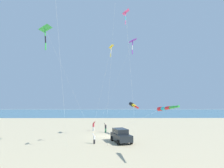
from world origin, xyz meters
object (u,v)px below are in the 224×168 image
at_px(cooler_box, 118,137).
at_px(person_adult_flyer, 93,126).
at_px(kite_delta_rainbow_low_near, 111,47).
at_px(parked_car, 121,135).
at_px(kite_windsock_long_streamer_right, 133,105).
at_px(kite_delta_magenta_far_left, 132,41).
at_px(person_child_green_jacket, 94,138).
at_px(person_child_grey_jacket, 106,127).
at_px(kite_windsock_purple_drifting, 165,108).
at_px(kite_delta_small_distant, 125,13).
at_px(kite_delta_yellow_midlevel, 45,29).

xyz_separation_m(cooler_box, person_adult_flyer, (7.96, 4.74, 0.84)).
bearing_deg(kite_delta_rainbow_low_near, parked_car, -22.64).
bearing_deg(kite_windsock_long_streamer_right, cooler_box, 132.51).
bearing_deg(parked_car, kite_delta_magenta_far_left, -42.56).
relative_size(parked_car, kite_delta_rainbow_low_near, 0.36).
height_order(person_child_green_jacket, person_child_grey_jacket, person_child_grey_jacket).
height_order(kite_delta_rainbow_low_near, kite_windsock_purple_drifting, kite_delta_rainbow_low_near).
distance_m(person_child_green_jacket, kite_windsock_long_streamer_right, 10.11).
xyz_separation_m(kite_windsock_long_streamer_right, kite_delta_small_distant, (-12.68, 2.36, 10.07)).
distance_m(kite_delta_yellow_midlevel, kite_delta_magenta_far_left, 13.69).
bearing_deg(kite_windsock_long_streamer_right, person_child_green_jacket, 136.61).
bearing_deg(person_child_green_jacket, kite_delta_yellow_midlevel, 103.25).
distance_m(parked_car, kite_delta_rainbow_low_near, 12.29).
xyz_separation_m(kite_delta_small_distant, kite_delta_rainbow_low_near, (3.60, 1.64, -2.69)).
bearing_deg(kite_delta_rainbow_low_near, kite_windsock_purple_drifting, -134.95).
height_order(person_child_green_jacket, kite_delta_magenta_far_left, kite_delta_magenta_far_left).
bearing_deg(kite_delta_small_distant, person_child_green_jacket, 32.30).
distance_m(person_child_green_jacket, kite_windsock_purple_drifting, 11.30).
xyz_separation_m(kite_delta_yellow_midlevel, kite_delta_magenta_far_left, (5.01, -12.73, 0.33)).
height_order(parked_car, person_child_green_jacket, parked_car).
bearing_deg(cooler_box, kite_delta_rainbow_low_near, 169.57).
xyz_separation_m(cooler_box, kite_windsock_purple_drifting, (-11.60, -3.90, 4.62)).
height_order(parked_car, person_adult_flyer, person_adult_flyer).
bearing_deg(person_child_grey_jacket, kite_windsock_long_streamer_right, -124.22).
bearing_deg(kite_delta_small_distant, person_adult_flyer, 16.02).
height_order(person_child_grey_jacket, kite_delta_magenta_far_left, kite_delta_magenta_far_left).
bearing_deg(kite_windsock_purple_drifting, person_child_green_jacket, 43.94).
bearing_deg(kite_delta_small_distant, kite_delta_yellow_midlevel, 67.25).
xyz_separation_m(cooler_box, kite_delta_rainbow_low_near, (-6.51, 1.20, 12.44)).
height_order(cooler_box, person_adult_flyer, person_adult_flyer).
bearing_deg(parked_car, kite_windsock_purple_drifting, -157.02).
bearing_deg(kite_delta_small_distant, kite_delta_rainbow_low_near, 24.52).
height_order(kite_delta_yellow_midlevel, kite_delta_small_distant, kite_delta_yellow_midlevel).
relative_size(person_adult_flyer, kite_delta_yellow_midlevel, 0.12).
xyz_separation_m(person_child_green_jacket, kite_delta_small_distant, (-6.10, -3.86, 14.58)).
distance_m(person_adult_flyer, person_child_grey_jacket, 3.26).
xyz_separation_m(cooler_box, kite_delta_yellow_midlevel, (-5.62, 10.26, 15.44)).
distance_m(person_child_grey_jacket, kite_windsock_purple_drifting, 18.97).
bearing_deg(person_child_grey_jacket, kite_windsock_purple_drifting, -160.91).
distance_m(cooler_box, kite_windsock_purple_drifting, 13.08).
height_order(person_child_grey_jacket, kite_delta_yellow_midlevel, kite_delta_yellow_midlevel).
bearing_deg(kite_delta_yellow_midlevel, kite_windsock_purple_drifting, -112.88).
xyz_separation_m(parked_car, kite_delta_yellow_midlevel, (-2.61, 10.52, 14.70)).
xyz_separation_m(cooler_box, kite_delta_magenta_far_left, (-0.60, -2.47, 15.77)).
bearing_deg(kite_windsock_long_streamer_right, kite_delta_yellow_midlevel, 122.08).
xyz_separation_m(parked_car, cooler_box, (3.01, 0.26, -0.74)).
relative_size(person_child_green_jacket, kite_delta_magenta_far_left, 0.08).
relative_size(cooler_box, person_child_green_jacket, 0.45).
bearing_deg(kite_windsock_purple_drifting, cooler_box, 18.59).
relative_size(cooler_box, kite_delta_yellow_midlevel, 0.04).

